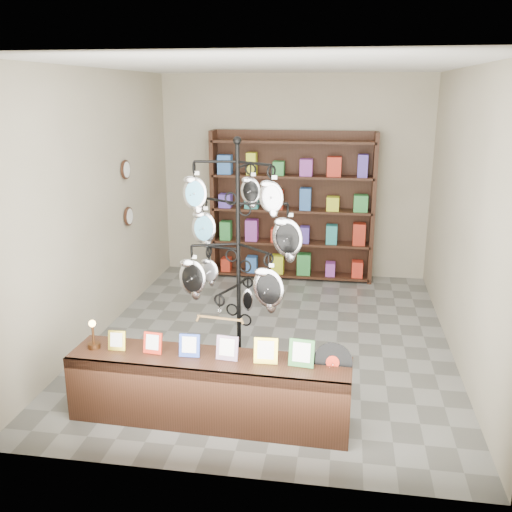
# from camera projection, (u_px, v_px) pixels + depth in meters

# --- Properties ---
(ground) EXTENTS (5.00, 5.00, 0.00)m
(ground) POSITION_uv_depth(u_px,v_px,m) (271.00, 338.00, 6.61)
(ground) COLOR slate
(ground) RESTS_ON ground
(room_envelope) EXTENTS (5.00, 5.00, 5.00)m
(room_envelope) POSITION_uv_depth(u_px,v_px,m) (273.00, 179.00, 6.09)
(room_envelope) COLOR #ACA18A
(room_envelope) RESTS_ON ground
(display_tree) EXTENTS (1.22, 1.17, 2.36)m
(display_tree) POSITION_uv_depth(u_px,v_px,m) (238.00, 244.00, 5.36)
(display_tree) COLOR black
(display_tree) RESTS_ON ground
(front_shelf) EXTENTS (2.42, 0.57, 0.85)m
(front_shelf) POSITION_uv_depth(u_px,v_px,m) (209.00, 389.00, 4.89)
(front_shelf) COLOR black
(front_shelf) RESTS_ON ground
(back_shelving) EXTENTS (2.42, 0.36, 2.20)m
(back_shelving) POSITION_uv_depth(u_px,v_px,m) (292.00, 211.00, 8.50)
(back_shelving) COLOR black
(back_shelving) RESTS_ON ground
(wall_clocks) EXTENTS (0.03, 0.24, 0.84)m
(wall_clocks) POSITION_uv_depth(u_px,v_px,m) (127.00, 193.00, 7.24)
(wall_clocks) COLOR black
(wall_clocks) RESTS_ON ground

